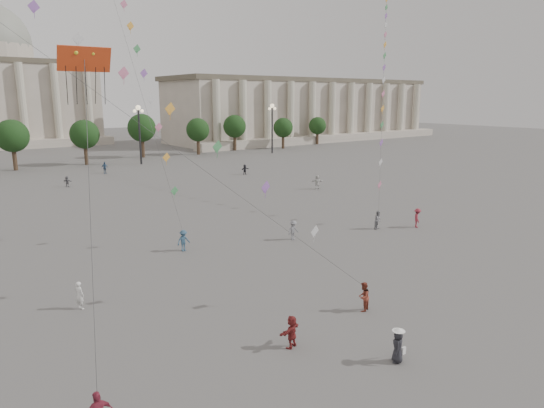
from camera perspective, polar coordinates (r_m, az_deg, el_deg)
ground at (r=26.91m, az=12.67°, el=-14.46°), size 360.00×360.00×0.00m
hall_east at (r=143.86m, az=4.00°, el=11.00°), size 84.00×26.22×17.20m
tree_row at (r=95.40m, az=-25.57°, el=7.26°), size 137.12×5.12×8.00m
lamp_post_mid_east at (r=91.82m, az=-15.37°, el=9.10°), size 2.00×0.90×10.65m
lamp_post_far_east at (r=106.50m, az=0.02°, el=9.94°), size 2.00×0.90×10.65m
person_crowd_0 at (r=82.51m, az=-19.09°, el=4.05°), size 1.15×0.57×1.89m
person_crowd_6 at (r=41.73m, az=2.51°, el=-3.10°), size 1.17×0.74×1.72m
person_crowd_7 at (r=65.03m, az=5.33°, el=2.59°), size 1.86×1.10×1.91m
person_crowd_8 at (r=47.68m, az=16.73°, el=-1.58°), size 1.31×1.32×1.83m
person_crowd_9 at (r=77.27m, az=-3.22°, el=4.08°), size 1.54×0.64×1.61m
person_crowd_12 at (r=72.04m, az=-22.96°, el=2.44°), size 1.20×1.34×1.48m
person_crowd_13 at (r=30.65m, az=-21.69°, el=-9.93°), size 0.60×0.71×1.66m
tourist_2 at (r=24.53m, az=2.33°, el=-14.77°), size 1.61×0.93×1.65m
kite_flyer_0 at (r=28.75m, az=10.72°, el=-10.66°), size 1.02×0.93×1.72m
kite_flyer_1 at (r=39.35m, az=-10.36°, el=-4.25°), size 1.18×0.76×1.74m
kite_flyer_2 at (r=46.20m, az=12.38°, el=-1.85°), size 0.98×0.85×1.71m
hat_person at (r=24.02m, az=14.60°, el=-15.77°), size 0.91×0.89×1.69m
dragon_kite at (r=22.90m, az=-21.08°, el=13.72°), size 2.25×3.34×13.66m
kite_train_east at (r=66.04m, az=13.17°, el=18.38°), size 29.34×25.28×50.92m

